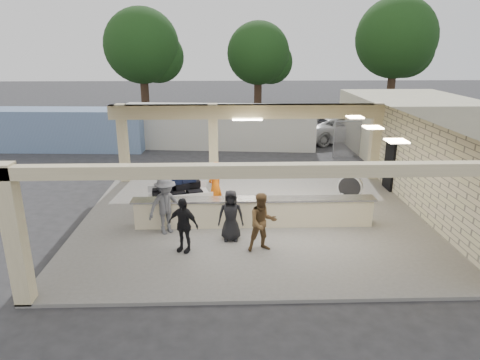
{
  "coord_description": "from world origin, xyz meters",
  "views": [
    {
      "loc": [
        -0.89,
        -13.94,
        6.05
      ],
      "look_at": [
        -0.43,
        1.0,
        1.25
      ],
      "focal_mm": 32.0,
      "sensor_mm": 36.0,
      "label": 1
    }
  ],
  "objects_px": {
    "car_dark": "(343,124)",
    "container_blue": "(67,129)",
    "car_white_a": "(338,128)",
    "car_white_b": "(429,130)",
    "passenger_c": "(166,205)",
    "passenger_d": "(231,215)",
    "baggage_handler": "(215,186)",
    "container_white": "(218,126)",
    "drum_fan": "(350,187)",
    "luggage_cart": "(179,193)",
    "passenger_a": "(262,222)",
    "passenger_b": "(183,225)",
    "baggage_counter": "(254,212)"
  },
  "relations": [
    {
      "from": "car_white_a",
      "to": "car_dark",
      "type": "height_order",
      "value": "car_white_a"
    },
    {
      "from": "car_white_a",
      "to": "car_dark",
      "type": "bearing_deg",
      "value": -46.83
    },
    {
      "from": "luggage_cart",
      "to": "container_blue",
      "type": "xyz_separation_m",
      "value": [
        -7.67,
        10.28,
        0.4
      ]
    },
    {
      "from": "drum_fan",
      "to": "car_white_b",
      "type": "bearing_deg",
      "value": 78.59
    },
    {
      "from": "car_dark",
      "to": "container_blue",
      "type": "distance_m",
      "value": 18.01
    },
    {
      "from": "passenger_d",
      "to": "car_white_b",
      "type": "relative_size",
      "value": 0.34
    },
    {
      "from": "drum_fan",
      "to": "container_white",
      "type": "relative_size",
      "value": 0.09
    },
    {
      "from": "baggage_handler",
      "to": "car_dark",
      "type": "bearing_deg",
      "value": -174.96
    },
    {
      "from": "baggage_handler",
      "to": "passenger_d",
      "type": "height_order",
      "value": "baggage_handler"
    },
    {
      "from": "passenger_b",
      "to": "car_white_b",
      "type": "xyz_separation_m",
      "value": [
        14.23,
        14.85,
        -0.17
      ]
    },
    {
      "from": "passenger_c",
      "to": "container_blue",
      "type": "distance_m",
      "value": 14.34
    },
    {
      "from": "baggage_handler",
      "to": "passenger_d",
      "type": "xyz_separation_m",
      "value": [
        0.55,
        -2.68,
        -0.09
      ]
    },
    {
      "from": "baggage_handler",
      "to": "car_dark",
      "type": "height_order",
      "value": "baggage_handler"
    },
    {
      "from": "container_blue",
      "to": "container_white",
      "type": "bearing_deg",
      "value": 5.74
    },
    {
      "from": "passenger_a",
      "to": "car_white_a",
      "type": "relative_size",
      "value": 0.32
    },
    {
      "from": "baggage_counter",
      "to": "car_white_a",
      "type": "height_order",
      "value": "car_white_a"
    },
    {
      "from": "passenger_b",
      "to": "passenger_c",
      "type": "xyz_separation_m",
      "value": [
        -0.67,
        1.3,
        0.12
      ]
    },
    {
      "from": "baggage_handler",
      "to": "car_white_a",
      "type": "xyz_separation_m",
      "value": [
        7.69,
        12.14,
        -0.21
      ]
    },
    {
      "from": "luggage_cart",
      "to": "car_white_b",
      "type": "bearing_deg",
      "value": 23.86
    },
    {
      "from": "baggage_handler",
      "to": "container_white",
      "type": "distance_m",
      "value": 10.56
    },
    {
      "from": "container_white",
      "to": "container_blue",
      "type": "bearing_deg",
      "value": -171.44
    },
    {
      "from": "drum_fan",
      "to": "passenger_c",
      "type": "height_order",
      "value": "passenger_c"
    },
    {
      "from": "passenger_a",
      "to": "container_blue",
      "type": "distance_m",
      "value": 17.16
    },
    {
      "from": "luggage_cart",
      "to": "car_white_b",
      "type": "distance_m",
      "value": 18.71
    },
    {
      "from": "container_blue",
      "to": "car_dark",
      "type": "bearing_deg",
      "value": 16.04
    },
    {
      "from": "baggage_handler",
      "to": "car_white_a",
      "type": "height_order",
      "value": "baggage_handler"
    },
    {
      "from": "car_dark",
      "to": "container_blue",
      "type": "relative_size",
      "value": 0.47
    },
    {
      "from": "passenger_c",
      "to": "passenger_d",
      "type": "xyz_separation_m",
      "value": [
        2.09,
        -0.58,
        -0.13
      ]
    },
    {
      "from": "passenger_a",
      "to": "passenger_b",
      "type": "bearing_deg",
      "value": 166.85
    },
    {
      "from": "passenger_a",
      "to": "car_dark",
      "type": "relative_size",
      "value": 0.41
    },
    {
      "from": "car_white_b",
      "to": "car_dark",
      "type": "xyz_separation_m",
      "value": [
        -4.82,
        2.73,
        -0.04
      ]
    },
    {
      "from": "passenger_a",
      "to": "baggage_counter",
      "type": "bearing_deg",
      "value": 81.92
    },
    {
      "from": "passenger_d",
      "to": "container_blue",
      "type": "xyz_separation_m",
      "value": [
        -9.55,
        12.83,
        0.27
      ]
    },
    {
      "from": "baggage_counter",
      "to": "car_white_b",
      "type": "xyz_separation_m",
      "value": [
        12.01,
        13.05,
        0.18
      ]
    },
    {
      "from": "passenger_c",
      "to": "passenger_d",
      "type": "relative_size",
      "value": 1.16
    },
    {
      "from": "car_dark",
      "to": "container_white",
      "type": "relative_size",
      "value": 0.38
    },
    {
      "from": "luggage_cart",
      "to": "baggage_handler",
      "type": "distance_m",
      "value": 1.36
    },
    {
      "from": "drum_fan",
      "to": "passenger_c",
      "type": "relative_size",
      "value": 0.56
    },
    {
      "from": "baggage_counter",
      "to": "car_dark",
      "type": "distance_m",
      "value": 17.34
    },
    {
      "from": "car_dark",
      "to": "container_blue",
      "type": "bearing_deg",
      "value": 136.47
    },
    {
      "from": "car_white_a",
      "to": "car_white_b",
      "type": "distance_m",
      "value": 5.71
    },
    {
      "from": "drum_fan",
      "to": "passenger_c",
      "type": "bearing_deg",
      "value": -131.91
    },
    {
      "from": "luggage_cart",
      "to": "car_white_b",
      "type": "height_order",
      "value": "car_white_b"
    },
    {
      "from": "baggage_counter",
      "to": "car_white_b",
      "type": "relative_size",
      "value": 1.68
    },
    {
      "from": "car_white_a",
      "to": "container_white",
      "type": "height_order",
      "value": "container_white"
    },
    {
      "from": "passenger_a",
      "to": "passenger_b",
      "type": "distance_m",
      "value": 2.35
    },
    {
      "from": "passenger_c",
      "to": "container_white",
      "type": "relative_size",
      "value": 0.17
    },
    {
      "from": "passenger_d",
      "to": "container_blue",
      "type": "distance_m",
      "value": 16.0
    },
    {
      "from": "drum_fan",
      "to": "passenger_d",
      "type": "xyz_separation_m",
      "value": [
        -4.73,
        -3.41,
        0.25
      ]
    },
    {
      "from": "car_dark",
      "to": "container_white",
      "type": "height_order",
      "value": "container_white"
    }
  ]
}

